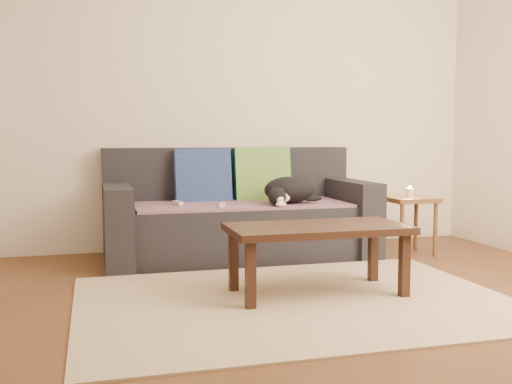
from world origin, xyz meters
TOP-DOWN VIEW (x-y plane):
  - ground at (0.00, 0.00)m, footprint 4.50×4.50m
  - back_wall at (0.00, 2.00)m, footprint 4.50×0.04m
  - sofa at (0.00, 1.57)m, footprint 2.10×0.94m
  - throw_blanket at (0.00, 1.48)m, footprint 1.66×0.74m
  - cushion_navy at (-0.25, 1.74)m, footprint 0.46×0.20m
  - cushion_green at (0.25, 1.74)m, footprint 0.47×0.19m
  - cat at (0.35, 1.34)m, footprint 0.48×0.43m
  - wii_remote_a at (-0.50, 1.46)m, footprint 0.07×0.15m
  - wii_remote_b at (-0.20, 1.24)m, footprint 0.08×0.15m
  - side_table at (1.38, 1.28)m, footprint 0.38×0.38m
  - candle at (1.38, 1.28)m, footprint 0.06×0.06m
  - rug at (0.00, 0.15)m, footprint 2.50×1.80m
  - coffee_table at (0.18, 0.26)m, footprint 1.07×0.54m

SIDE VIEW (x-z plane):
  - ground at x=0.00m, z-range 0.00..0.00m
  - rug at x=0.00m, z-range 0.00..0.01m
  - sofa at x=0.00m, z-range -0.13..0.74m
  - coffee_table at x=0.18m, z-range 0.16..0.59m
  - side_table at x=1.38m, z-range 0.15..0.62m
  - throw_blanket at x=0.00m, z-range 0.42..0.44m
  - wii_remote_a at x=-0.50m, z-range 0.44..0.47m
  - wii_remote_b at x=-0.20m, z-range 0.44..0.47m
  - candle at x=1.38m, z-range 0.46..0.55m
  - cat at x=0.35m, z-range 0.44..0.65m
  - cushion_navy at x=-0.25m, z-range 0.39..0.87m
  - cushion_green at x=0.25m, z-range 0.39..0.87m
  - back_wall at x=0.00m, z-range 0.00..2.60m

